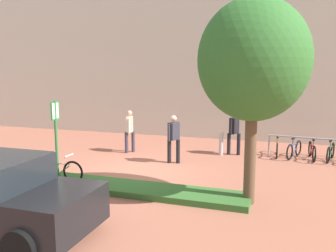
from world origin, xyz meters
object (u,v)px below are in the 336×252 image
parking_sign_post (56,130)px  person_casual_tan (130,129)px  person_suited_dark (234,130)px  bike_at_sign (58,170)px  tree_sidewalk (253,61)px  bike_rack_cluster (312,150)px  person_suited_navy (174,136)px  bollard_steel (221,144)px

parking_sign_post → person_casual_tan: bearing=86.9°
person_casual_tan → person_suited_dark: same height
bike_at_sign → parking_sign_post: bearing=-56.8°
tree_sidewalk → bike_at_sign: 6.33m
parking_sign_post → bike_at_sign: size_ratio=1.43×
bike_at_sign → bike_rack_cluster: size_ratio=0.53×
bike_rack_cluster → person_casual_tan: 7.07m
tree_sidewalk → bike_rack_cluster: 6.44m
parking_sign_post → bike_rack_cluster: bearing=37.6°
parking_sign_post → tree_sidewalk: bearing=1.7°
bike_at_sign → person_suited_navy: person_suited_navy is taller
bollard_steel → person_suited_navy: 2.34m
bike_rack_cluster → bollard_steel: bearing=-173.2°
tree_sidewalk → bollard_steel: 6.02m
tree_sidewalk → person_casual_tan: tree_sidewalk is taller
bollard_steel → person_suited_dark: size_ratio=0.52×
bike_at_sign → bike_rack_cluster: (7.26, 5.42, -0.00)m
bike_rack_cluster → bike_at_sign: bearing=-143.3°
bike_rack_cluster → bollard_steel: 3.38m
parking_sign_post → bike_at_sign: bearing=123.2°
person_casual_tan → person_suited_navy: bearing=-25.8°
bike_at_sign → bollard_steel: 6.36m
parking_sign_post → person_suited_dark: bearing=51.1°
person_suited_navy → person_casual_tan: same height
bike_at_sign → person_casual_tan: 4.34m
bike_rack_cluster → person_suited_dark: person_suited_dark is taller
parking_sign_post → person_suited_navy: (2.47, 3.32, -0.59)m
tree_sidewalk → person_suited_dark: tree_sidewalk is taller
person_suited_dark → bollard_steel: bearing=-156.0°
person_suited_dark → person_suited_navy: bearing=-132.2°
bike_rack_cluster → person_suited_navy: size_ratio=1.86×
tree_sidewalk → person_casual_tan: (-5.21, 4.23, -2.46)m
bollard_steel → parking_sign_post: bearing=-126.8°
tree_sidewalk → person_suited_navy: (-2.97, 3.15, -2.46)m
bollard_steel → person_casual_tan: size_ratio=0.52×
person_casual_tan → person_suited_dark: 4.17m
tree_sidewalk → person_suited_navy: 4.98m
person_suited_navy → person_suited_dark: 2.73m
bike_at_sign → person_casual_tan: (0.31, 4.28, 0.63)m
bike_at_sign → person_suited_navy: size_ratio=0.98×
parking_sign_post → person_casual_tan: parking_sign_post is taller
tree_sidewalk → bike_at_sign: bearing=-179.5°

